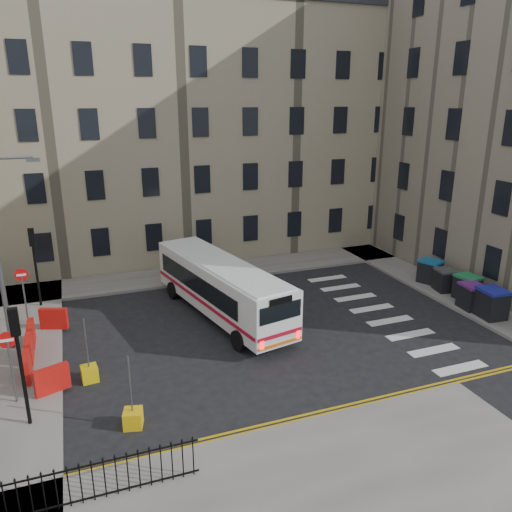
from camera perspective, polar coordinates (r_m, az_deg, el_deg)
ground at (r=24.41m, az=5.64°, el=-7.66°), size 120.00×120.00×0.00m
pavement_north at (r=30.40m, az=-11.90°, el=-2.61°), size 36.00×3.20×0.15m
pavement_east at (r=32.06m, az=17.06°, el=-1.96°), size 2.40×26.00×0.15m
terrace_north at (r=35.40m, az=-16.27°, el=14.07°), size 38.30×10.80×17.20m
traffic_light_nw at (r=27.36m, az=-24.03°, el=0.10°), size 0.28×0.22×4.10m
traffic_light_sw at (r=17.55m, az=-25.52°, el=-9.57°), size 0.28×0.22×4.10m
no_entry_north at (r=25.74m, az=-25.11°, el=-2.95°), size 0.60×0.08×3.00m
no_entry_south at (r=19.29m, az=-26.39°, el=-9.86°), size 0.60×0.08×3.00m
roadworks_barriers at (r=22.53m, az=-23.58°, el=-9.57°), size 1.66×6.26×1.00m
iron_railings at (r=15.07m, az=-22.47°, el=-23.64°), size 7.80×0.04×1.20m
bus at (r=24.59m, az=-4.02°, el=-3.38°), size 4.37×10.38×2.75m
wheelie_bin_a at (r=26.87m, az=25.33°, el=-4.88°), size 1.26×1.41×1.45m
wheelie_bin_b at (r=27.59m, az=23.39°, el=-4.23°), size 1.12×1.26×1.30m
wheelie_bin_c at (r=28.74m, az=22.98°, el=-3.30°), size 1.17×1.31×1.31m
wheelie_bin_d at (r=29.56m, az=20.76°, el=-2.56°), size 1.16×1.28×1.23m
wheelie_bin_e at (r=30.57m, az=19.26°, el=-1.65°), size 1.45×1.53×1.33m
bollard_yellow at (r=20.64m, az=-18.48°, el=-12.63°), size 0.65×0.65×0.60m
bollard_chevron at (r=17.74m, az=-13.87°, el=-17.58°), size 0.73×0.73×0.60m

